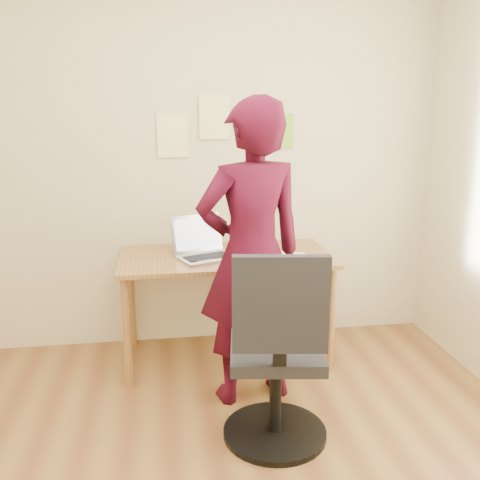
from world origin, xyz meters
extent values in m
cube|color=beige|center=(0.00, 1.77, 1.35)|extent=(3.50, 0.04, 2.70)
cube|color=#9B6835|center=(0.18, 1.38, 0.72)|extent=(1.40, 0.70, 0.03)
cylinder|color=#9B6835|center=(-0.47, 1.08, 0.35)|extent=(0.05, 0.05, 0.71)
cylinder|color=#9B6835|center=(0.83, 1.08, 0.35)|extent=(0.05, 0.05, 0.71)
cylinder|color=#9B6835|center=(-0.47, 1.68, 0.35)|extent=(0.05, 0.05, 0.71)
cylinder|color=#9B6835|center=(0.83, 1.68, 0.35)|extent=(0.05, 0.05, 0.71)
cube|color=#B1B1B9|center=(0.06, 1.31, 0.75)|extent=(0.43, 0.37, 0.02)
cube|color=black|center=(0.06, 1.31, 0.76)|extent=(0.33, 0.24, 0.00)
cube|color=#B1B1B9|center=(0.00, 1.46, 0.88)|extent=(0.36, 0.20, 0.24)
cube|color=white|center=(0.00, 1.46, 0.88)|extent=(0.31, 0.17, 0.20)
cube|color=white|center=(0.59, 1.26, 0.74)|extent=(0.27, 0.32, 0.00)
cube|color=black|center=(0.43, 1.17, 0.74)|extent=(0.06, 0.12, 0.01)
cube|color=#3F4C59|center=(0.43, 1.17, 0.75)|extent=(0.05, 0.10, 0.00)
cube|color=#FFF498|center=(-0.14, 1.74, 1.51)|extent=(0.21, 0.00, 0.30)
cube|color=#FFF498|center=(0.16, 1.74, 1.63)|extent=(0.21, 0.00, 0.30)
cube|color=#83C02B|center=(0.63, 1.74, 1.53)|extent=(0.18, 0.00, 0.24)
cube|color=black|center=(0.32, 0.43, 0.49)|extent=(0.53, 0.53, 0.06)
cube|color=black|center=(0.29, 0.21, 0.83)|extent=(0.45, 0.12, 0.47)
cube|color=black|center=(0.29, 0.22, 0.59)|extent=(0.07, 0.05, 0.13)
cylinder|color=black|center=(0.32, 0.43, 0.23)|extent=(0.06, 0.06, 0.47)
cylinder|color=black|center=(0.32, 0.43, 0.02)|extent=(0.55, 0.55, 0.03)
imported|color=#3C081A|center=(0.27, 0.86, 0.88)|extent=(0.72, 0.55, 1.76)
camera|label=1|loc=(-0.23, -2.02, 1.71)|focal=40.00mm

